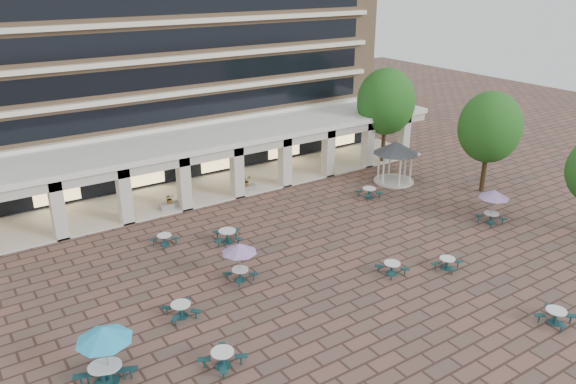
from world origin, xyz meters
name	(u,v)px	position (x,y,z in m)	size (l,w,h in m)	color
ground	(311,274)	(0.00, 0.00, 0.00)	(120.00, 120.00, 0.00)	brown
apartment_building	(135,12)	(0.00, 25.47, 12.60)	(40.00, 15.50, 25.20)	tan
retail_arcade	(196,155)	(0.00, 14.80, 3.00)	(42.00, 6.60, 4.40)	white
picnic_table_0	(102,373)	(-12.33, -2.45, 0.49)	(2.27, 2.27, 0.83)	#153F3F
picnic_table_1	(223,357)	(-7.74, -4.26, 0.45)	(2.03, 2.03, 0.76)	#153F3F
picnic_table_2	(555,315)	(7.05, -10.24, 0.43)	(1.81, 1.81, 0.73)	#153F3F
picnic_table_3	(447,262)	(6.79, -3.73, 0.40)	(1.80, 1.80, 0.66)	#153F3F
picnic_table_4	(104,336)	(-12.08, -2.55, 2.26)	(2.31, 2.31, 2.66)	#153F3F
picnic_table_6	(239,250)	(-3.64, 1.61, 1.89)	(1.93, 1.93, 2.22)	#153F3F
picnic_table_7	(392,267)	(3.77, -2.44, 0.41)	(1.56, 1.56, 0.69)	#153F3F
picnic_table_8	(181,309)	(-7.74, 0.15, 0.44)	(1.65, 1.65, 0.74)	#153F3F
picnic_table_9	(227,235)	(-2.07, 6.10, 0.48)	(2.20, 2.20, 0.81)	#153F3F
picnic_table_11	(494,195)	(14.00, -1.10, 2.00)	(2.04, 2.04, 2.36)	#153F3F
picnic_table_12	(165,239)	(-5.46, 7.95, 0.39)	(1.77, 1.77, 0.66)	#153F3F
picnic_table_13	(369,192)	(10.19, 6.84, 0.45)	(1.73, 1.73, 0.75)	#153F3F
gazebo	(396,152)	(14.04, 8.26, 2.49)	(3.55, 3.55, 3.30)	beige
tree_east_a	(490,127)	(18.28, 3.08, 5.04)	(4.63, 4.63, 7.71)	#392A17
tree_east_c	(386,102)	(16.68, 12.50, 5.39)	(4.95, 4.95, 8.25)	#392A17
planter_left	(170,204)	(-3.07, 12.90, 0.45)	(1.50, 0.60, 1.18)	gray
planter_right	(246,185)	(3.12, 12.90, 0.53)	(1.50, 0.81, 1.29)	gray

